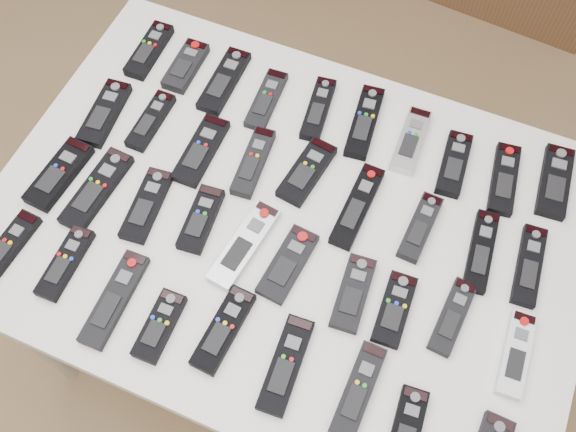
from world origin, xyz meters
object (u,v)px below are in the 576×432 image
at_px(remote_8, 504,179).
at_px(remote_3, 266,100).
at_px(remote_33, 223,329).
at_px(remote_2, 224,81).
at_px(remote_17, 481,251).
at_px(remote_7, 454,164).
at_px(table, 288,233).
at_px(remote_9, 555,182).
at_px(remote_28, 516,354).
at_px(remote_1, 186,66).
at_px(remote_6, 411,141).
at_px(remote_21, 147,205).
at_px(remote_34, 286,365).
at_px(remote_30, 65,263).
at_px(remote_27, 452,317).
at_px(remote_24, 288,264).
at_px(remote_11, 151,121).
at_px(remote_29, 7,248).
at_px(remote_31, 115,299).
at_px(remote_18, 529,265).
at_px(remote_12, 201,150).
at_px(remote_0, 149,50).
at_px(remote_36, 406,430).
at_px(remote_22, 201,219).
at_px(remote_4, 318,109).
at_px(remote_32, 160,326).
at_px(remote_10, 105,113).
at_px(remote_26, 394,309).
at_px(remote_20, 97,189).
at_px(remote_23, 244,245).
at_px(remote_15, 357,206).
at_px(remote_25, 353,293).
at_px(remote_16, 420,227).
at_px(remote_14, 307,172).

bearing_deg(remote_8, remote_3, 173.38).
bearing_deg(remote_33, remote_2, 119.11).
bearing_deg(remote_17, remote_7, 115.88).
bearing_deg(table, remote_3, 122.36).
xyz_separation_m(remote_9, remote_28, (0.01, -0.40, 0.00)).
bearing_deg(remote_1, remote_3, -5.02).
distance_m(remote_6, remote_21, 0.59).
height_order(remote_1, remote_3, remote_1).
bearing_deg(table, remote_34, -67.59).
bearing_deg(remote_30, remote_2, 78.78).
bearing_deg(remote_27, remote_24, -171.79).
bearing_deg(remote_34, remote_11, 138.22).
xyz_separation_m(remote_2, remote_27, (0.66, -0.35, 0.00)).
bearing_deg(remote_2, remote_21, -91.67).
height_order(remote_29, remote_31, same).
height_order(remote_18, remote_29, remote_29).
height_order(remote_12, remote_29, same).
height_order(remote_0, remote_30, remote_0).
xyz_separation_m(remote_12, remote_36, (0.60, -0.39, 0.00)).
xyz_separation_m(remote_22, remote_27, (0.54, 0.00, -0.00)).
relative_size(remote_4, remote_17, 0.94).
xyz_separation_m(remote_31, remote_32, (0.11, -0.01, 0.00)).
bearing_deg(remote_10, remote_12, -6.78).
bearing_deg(remote_6, remote_22, -135.56).
distance_m(table, remote_29, 0.58).
bearing_deg(remote_26, remote_8, 68.76).
bearing_deg(remote_28, remote_30, -171.89).
height_order(remote_24, remote_29, remote_29).
bearing_deg(remote_17, remote_1, 160.47).
xyz_separation_m(remote_9, remote_31, (-0.74, -0.61, 0.00)).
height_order(remote_20, remote_32, remote_32).
bearing_deg(remote_21, remote_23, -6.95).
bearing_deg(remote_15, remote_6, 77.38).
height_order(remote_20, remote_29, same).
height_order(remote_6, remote_15, same).
height_order(remote_2, remote_25, remote_25).
bearing_deg(remote_0, remote_24, -37.77).
bearing_deg(remote_4, remote_26, -58.50).
xyz_separation_m(remote_0, remote_20, (0.09, -0.39, -0.00)).
xyz_separation_m(remote_2, remote_16, (0.54, -0.19, 0.00)).
relative_size(remote_17, remote_20, 0.90).
distance_m(remote_4, remote_20, 0.52).
height_order(remote_0, remote_21, remote_0).
height_order(remote_6, remote_33, same).
distance_m(remote_22, remote_33, 0.24).
bearing_deg(remote_3, remote_23, -76.36).
xyz_separation_m(remote_17, remote_25, (-0.21, -0.19, 0.00)).
relative_size(remote_8, remote_15, 0.87).
distance_m(remote_3, remote_14, 0.22).
height_order(remote_2, remote_20, remote_20).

